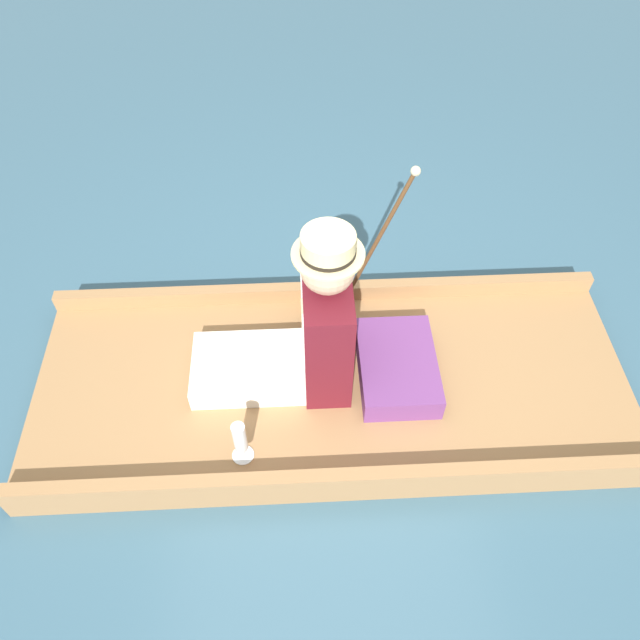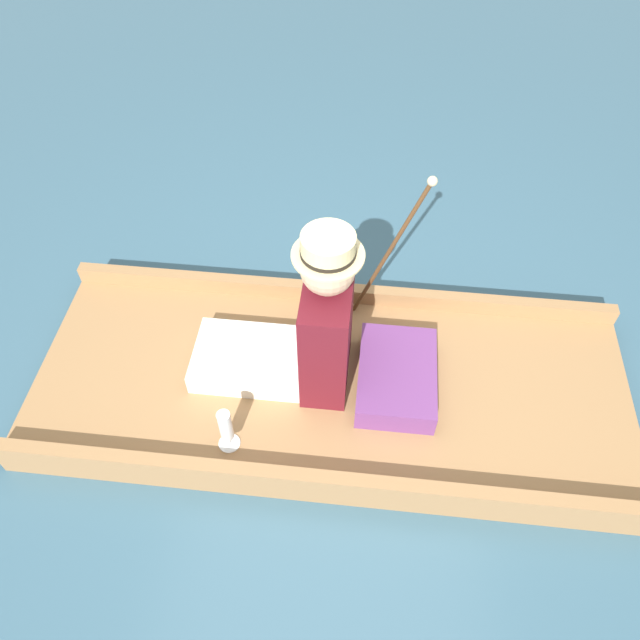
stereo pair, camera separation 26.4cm
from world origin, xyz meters
TOP-DOWN VIEW (x-y plane):
  - ground_plane at (0.00, 0.00)m, footprint 16.00×16.00m
  - punt_boat at (0.00, 0.00)m, footprint 1.10×2.76m
  - seat_cushion at (0.01, -0.30)m, footprint 0.50×0.35m
  - seated_person at (0.05, 0.11)m, footprint 0.40×0.76m
  - teddy_bear at (0.42, 0.05)m, footprint 0.25×0.14m
  - wine_glass at (-0.37, 0.41)m, footprint 0.09×0.09m
  - walking_cane at (0.45, -0.24)m, footprint 0.04×0.32m

SIDE VIEW (x-z plane):
  - ground_plane at x=0.00m, z-range 0.00..0.00m
  - punt_boat at x=0.00m, z-range -0.04..0.16m
  - seat_cushion at x=0.01m, z-range 0.11..0.23m
  - wine_glass at x=-0.37m, z-range 0.13..0.37m
  - teddy_bear at x=0.42m, z-range 0.09..0.45m
  - seated_person at x=0.05m, z-range -0.01..0.86m
  - walking_cane at x=0.45m, z-range 0.17..1.04m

